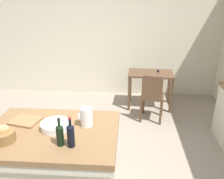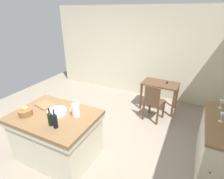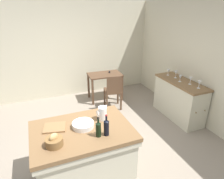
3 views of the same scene
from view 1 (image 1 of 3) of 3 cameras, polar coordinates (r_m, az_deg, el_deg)
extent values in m
plane|color=gray|center=(3.54, -5.74, -16.67)|extent=(6.76, 6.76, 0.00)
cube|color=beige|center=(5.43, -1.67, 12.32)|extent=(5.32, 0.12, 2.60)
cube|color=brown|center=(2.62, -14.43, -10.25)|extent=(1.41, 1.01, 0.06)
cube|color=beige|center=(2.66, -14.29, -11.53)|extent=(1.39, 0.99, 0.08)
cube|color=beige|center=(2.87, -13.59, -17.63)|extent=(1.33, 0.93, 0.81)
cube|color=#513826|center=(4.84, 9.37, 3.85)|extent=(0.93, 0.60, 0.04)
cube|color=#513826|center=(4.74, 4.17, -1.12)|extent=(0.05, 0.05, 0.71)
cube|color=#513826|center=(4.78, 14.16, -1.56)|extent=(0.05, 0.05, 0.71)
cube|color=#513826|center=(5.19, 4.46, 0.98)|extent=(0.05, 0.05, 0.71)
cube|color=#513826|center=(5.23, 13.58, 0.56)|extent=(0.05, 0.05, 0.71)
cylinder|color=black|center=(4.88, 11.14, 4.43)|extent=(0.04, 0.04, 0.05)
cube|color=#513826|center=(4.41, 9.79, -1.52)|extent=(0.47, 0.47, 0.04)
cube|color=#513826|center=(4.15, 9.74, 0.46)|extent=(0.36, 0.10, 0.42)
cube|color=#513826|center=(4.66, 12.02, -3.68)|extent=(0.05, 0.05, 0.45)
cube|color=#513826|center=(4.69, 7.63, -3.24)|extent=(0.05, 0.05, 0.45)
cube|color=#513826|center=(4.34, 11.71, -5.68)|extent=(0.05, 0.05, 0.45)
cube|color=#513826|center=(4.37, 6.98, -5.19)|extent=(0.05, 0.05, 0.45)
cylinder|color=white|center=(2.58, -6.18, -6.64)|extent=(0.13, 0.13, 0.21)
cone|color=white|center=(2.52, -4.97, -4.38)|extent=(0.07, 0.04, 0.06)
torus|color=white|center=(2.59, -7.83, -6.36)|extent=(0.02, 0.10, 0.10)
cylinder|color=white|center=(2.62, -13.57, -8.49)|extent=(0.31, 0.31, 0.07)
cylinder|color=brown|center=(2.57, -24.76, -10.27)|extent=(0.22, 0.22, 0.11)
ellipsoid|color=tan|center=(2.53, -25.02, -8.85)|extent=(0.14, 0.12, 0.10)
cube|color=olive|center=(2.86, -20.23, -7.10)|extent=(0.35, 0.32, 0.02)
cylinder|color=black|center=(2.27, -9.95, -11.21)|extent=(0.07, 0.07, 0.21)
cone|color=black|center=(2.21, -10.14, -8.66)|extent=(0.07, 0.07, 0.02)
cylinder|color=black|center=(2.19, -10.23, -7.54)|extent=(0.03, 0.03, 0.07)
cylinder|color=maroon|center=(2.17, -10.28, -6.83)|extent=(0.03, 0.03, 0.01)
cylinder|color=black|center=(2.32, -12.48, -10.99)|extent=(0.07, 0.07, 0.19)
cone|color=black|center=(2.26, -12.71, -8.69)|extent=(0.07, 0.07, 0.02)
cylinder|color=black|center=(2.24, -12.80, -7.68)|extent=(0.03, 0.03, 0.07)
cylinder|color=black|center=(2.22, -12.86, -7.06)|extent=(0.03, 0.03, 0.01)
camera|label=2|loc=(1.22, 85.05, 14.67)|focal=28.03mm
camera|label=3|loc=(1.33, -100.77, 9.03)|focal=31.79mm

